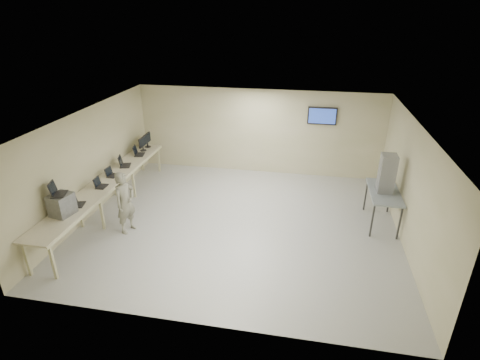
% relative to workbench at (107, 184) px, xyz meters
% --- Properties ---
extents(room, '(8.01, 7.01, 2.81)m').
position_rel_workbench_xyz_m(room, '(3.62, 0.06, 0.58)').
color(room, silver).
rests_on(room, ground).
extents(workbench, '(0.76, 6.00, 0.90)m').
position_rel_workbench_xyz_m(workbench, '(0.00, 0.00, 0.00)').
color(workbench, beige).
rests_on(workbench, ground).
extents(equipment_box, '(0.50, 0.54, 0.49)m').
position_rel_workbench_xyz_m(equipment_box, '(-0.06, -1.80, 0.32)').
color(equipment_box, gray).
rests_on(equipment_box, workbench).
extents(laptop_on_box, '(0.41, 0.44, 0.29)m').
position_rel_workbench_xyz_m(laptop_on_box, '(-0.12, -1.80, 0.64)').
color(laptop_on_box, black).
rests_on(laptop_on_box, equipment_box).
extents(laptop_0, '(0.34, 0.37, 0.25)m').
position_rel_workbench_xyz_m(laptop_0, '(-0.02, -1.34, 0.14)').
color(laptop_0, black).
rests_on(laptop_0, workbench).
extents(laptop_1, '(0.28, 0.34, 0.25)m').
position_rel_workbench_xyz_m(laptop_1, '(0.00, -0.34, 0.14)').
color(laptop_1, black).
rests_on(laptop_1, workbench).
extents(laptop_2, '(0.29, 0.34, 0.25)m').
position_rel_workbench_xyz_m(laptop_2, '(-0.05, 0.35, 0.14)').
color(laptop_2, black).
rests_on(laptop_2, workbench).
extents(laptop_3, '(0.42, 0.45, 0.30)m').
position_rel_workbench_xyz_m(laptop_3, '(-0.05, 1.08, 0.15)').
color(laptop_3, black).
rests_on(laptop_3, workbench).
extents(laptop_4, '(0.38, 0.42, 0.29)m').
position_rel_workbench_xyz_m(laptop_4, '(-0.02, 2.00, 0.15)').
color(laptop_4, black).
rests_on(laptop_4, workbench).
extents(monitor_near, '(0.20, 0.45, 0.45)m').
position_rel_workbench_xyz_m(monitor_near, '(-0.01, 2.39, 0.34)').
color(monitor_near, black).
rests_on(monitor_near, workbench).
extents(monitor_far, '(0.21, 0.47, 0.46)m').
position_rel_workbench_xyz_m(monitor_far, '(-0.01, 2.75, 0.35)').
color(monitor_far, black).
rests_on(monitor_far, workbench).
extents(soldier, '(0.55, 0.67, 1.59)m').
position_rel_workbench_xyz_m(soldier, '(0.93, -0.84, -0.03)').
color(soldier, '#636A58').
rests_on(soldier, ground).
extents(side_table, '(0.73, 1.56, 0.93)m').
position_rel_workbench_xyz_m(side_table, '(7.19, 0.66, 0.04)').
color(side_table, gray).
rests_on(side_table, ground).
extents(storage_bins, '(0.37, 0.41, 0.97)m').
position_rel_workbench_xyz_m(storage_bins, '(7.17, 0.66, 0.59)').
color(storage_bins, '#969799').
rests_on(storage_bins, side_table).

